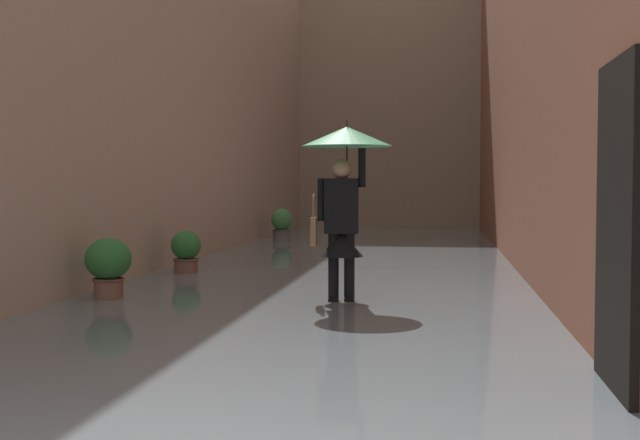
# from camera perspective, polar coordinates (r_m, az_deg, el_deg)

# --- Properties ---
(ground_plane) EXTENTS (60.00, 60.00, 0.00)m
(ground_plane) POSITION_cam_1_polar(r_m,az_deg,el_deg) (13.67, 1.84, -3.27)
(ground_plane) COLOR #605B56
(flood_water) EXTENTS (6.15, 28.19, 0.07)m
(flood_water) POSITION_cam_1_polar(r_m,az_deg,el_deg) (13.66, 1.84, -3.13)
(flood_water) COLOR slate
(flood_water) RESTS_ON ground_plane
(building_facade_far) EXTENTS (8.95, 1.80, 8.77)m
(building_facade_far) POSITION_cam_1_polar(r_m,az_deg,el_deg) (25.72, 4.89, 9.29)
(building_facade_far) COLOR gray
(building_facade_far) RESTS_ON ground_plane
(person_wading) EXTENTS (1.02, 1.02, 2.10)m
(person_wading) POSITION_cam_1_polar(r_m,az_deg,el_deg) (9.32, 1.67, 3.03)
(person_wading) COLOR black
(person_wading) RESTS_ON ground_plane
(potted_plant_far_right) EXTENTS (0.49, 0.49, 0.78)m
(potted_plant_far_right) POSITION_cam_1_polar(r_m,az_deg,el_deg) (19.36, -2.66, -0.31)
(potted_plant_far_right) COLOR #66605B
(potted_plant_far_right) RESTS_ON ground_plane
(potted_plant_mid_right) EXTENTS (0.53, 0.53, 0.76)m
(potted_plant_mid_right) POSITION_cam_1_polar(r_m,az_deg,el_deg) (9.86, -14.39, -3.05)
(potted_plant_mid_right) COLOR brown
(potted_plant_mid_right) RESTS_ON ground_plane
(potted_plant_near_right) EXTENTS (0.44, 0.44, 0.68)m
(potted_plant_near_right) POSITION_cam_1_polar(r_m,az_deg,el_deg) (12.42, -9.22, -2.17)
(potted_plant_near_right) COLOR brown
(potted_plant_near_right) RESTS_ON ground_plane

